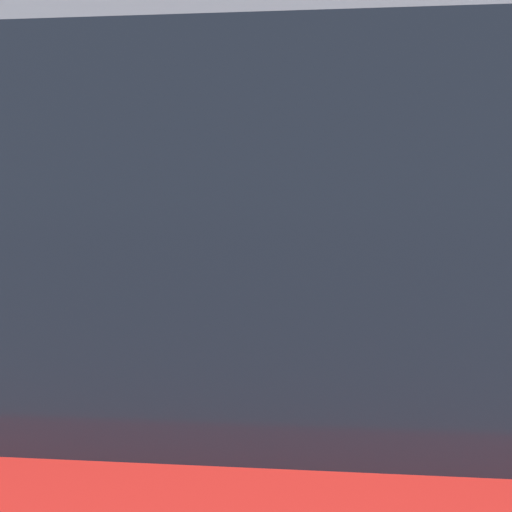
{
  "coord_description": "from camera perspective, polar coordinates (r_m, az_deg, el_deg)",
  "views": [
    {
      "loc": [
        0.03,
        -2.04,
        1.45
      ],
      "look_at": [
        -0.09,
        1.13,
        1.0
      ],
      "focal_mm": 28.0,
      "sensor_mm": 36.0,
      "label": 1
    }
  ],
  "objects": [
    {
      "name": "building_facade",
      "position": [
        7.0,
        1.93,
        21.27
      ],
      "size": [
        24.0,
        0.3,
        6.12
      ],
      "color": "gray",
      "rests_on": "ground_plane"
    },
    {
      "name": "parked_car_beside_meter",
      "position": [
        1.74,
        28.54,
        -12.36
      ],
      "size": [
        5.14,
        2.2,
        1.7
      ],
      "rotation": [
        0.0,
        0.0,
        -0.03
      ],
      "color": "black",
      "rests_on": "ground_plane"
    },
    {
      "name": "ground_plane",
      "position": [
        2.5,
        1.14,
        -27.41
      ],
      "size": [
        60.0,
        60.0,
        0.0
      ],
      "primitive_type": "plane",
      "color": "#47474C"
    },
    {
      "name": "sidewalk",
      "position": [
        4.46,
        1.63,
        -10.18
      ],
      "size": [
        24.0,
        2.8,
        0.12
      ],
      "color": "#BCB7AD",
      "rests_on": "ground_plane"
    },
    {
      "name": "parking_meter",
      "position": [
        3.18,
        -0.0,
        3.14
      ],
      "size": [
        0.22,
        0.14,
        1.45
      ],
      "color": "gray",
      "rests_on": "sidewalk"
    }
  ]
}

